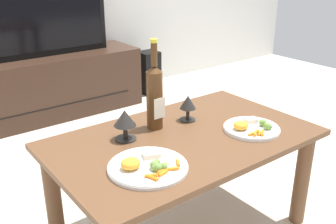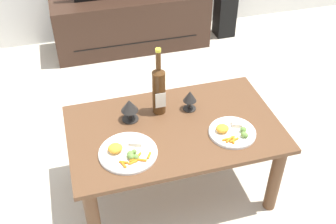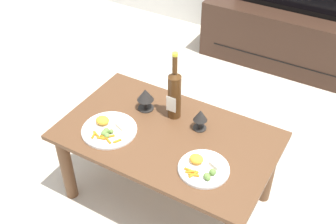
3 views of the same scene
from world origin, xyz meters
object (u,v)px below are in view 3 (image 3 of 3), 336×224
Objects in this scene: wine_bottle at (175,93)px; goblet_right at (200,116)px; dinner_plate_left at (109,129)px; dinner_plate_right at (203,168)px; tv_stand at (286,38)px; dining_table at (167,147)px; goblet_left at (145,96)px.

goblet_right is (0.17, -0.03, -0.07)m from wine_bottle.
dinner_plate_right is at bearing 0.02° from dinner_plate_left.
tv_stand is at bearing 90.29° from goblet_right.
dinner_plate_right is (0.27, -0.13, 0.11)m from dining_table.
tv_stand is 1.95m from dinner_plate_left.
wine_bottle reaches higher than dining_table.
dinner_plate_left is at bearing -154.72° from dining_table.
goblet_right is at bearing -89.71° from tv_stand.
dinner_plate_left is at bearing -129.76° from wine_bottle.
goblet_left reaches higher than dining_table.
goblet_left is at bearing -171.38° from wine_bottle.
goblet_left is 0.27m from dinner_plate_left.
goblet_right is (0.34, 0.00, -0.01)m from goblet_left.
dinner_plate_right is at bearing -85.28° from tv_stand.
dining_table is at bearing -134.96° from goblet_right.
tv_stand is 3.45× the size of wine_bottle.
tv_stand is 1.70m from goblet_left.
dining_table is 8.58× the size of goblet_left.
dinner_plate_left is at bearing -179.98° from dinner_plate_right.
goblet_left is at bearing 149.36° from dining_table.
goblet_left is at bearing 152.15° from dinner_plate_right.
goblet_left is at bearing -101.30° from tv_stand.
dining_table is 0.25m from goblet_right.
goblet_left is 0.53× the size of dinner_plate_right.
tv_stand is 1.92m from dinner_plate_right.
dinner_plate_right is (0.16, -1.89, 0.26)m from tv_stand.
dinner_plate_left is (-0.07, -0.26, -0.07)m from goblet_left.
dining_table is 0.32m from dinner_plate_left.
tv_stand is at bearing 78.70° from goblet_left.
goblet_left is (-0.21, 0.12, 0.18)m from dining_table.
goblet_left is 1.07× the size of goblet_right.
wine_bottle is at bearing -95.65° from tv_stand.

